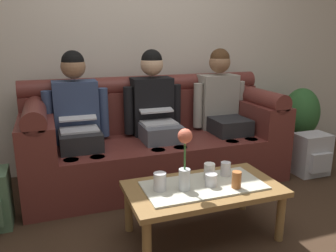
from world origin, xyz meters
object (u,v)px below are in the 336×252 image
(person_middle, at_px, (155,112))
(flower_vase, at_px, (185,157))
(couch, at_px, (155,141))
(person_left, at_px, (78,117))
(cup_near_left, at_px, (211,180))
(potted_plant, at_px, (300,119))
(coffee_table, at_px, (203,192))
(cup_far_left, at_px, (237,180))
(cup_near_right, at_px, (209,171))
(cup_far_center, at_px, (160,182))
(person_right, at_px, (223,106))
(backpack_right, at_px, (312,155))
(cup_far_right, at_px, (226,169))

(person_middle, distance_m, flower_vase, 1.09)
(couch, xyz_separation_m, person_left, (-0.70, -0.00, 0.29))
(person_middle, relative_size, cup_near_left, 15.02)
(couch, distance_m, potted_plant, 1.74)
(coffee_table, height_order, cup_far_left, cup_far_left)
(couch, bearing_deg, cup_near_left, -87.87)
(couch, height_order, person_middle, person_middle)
(cup_near_right, distance_m, potted_plant, 1.97)
(person_middle, bearing_deg, potted_plant, 2.24)
(person_left, bearing_deg, couch, 0.34)
(person_middle, bearing_deg, cup_far_center, -106.20)
(person_right, relative_size, flower_vase, 3.01)
(cup_far_center, bearing_deg, person_right, 45.86)
(person_right, height_order, cup_far_left, person_right)
(person_right, distance_m, coffee_table, 1.31)
(couch, height_order, person_right, person_right)
(person_left, distance_m, cup_near_left, 1.33)
(person_left, distance_m, person_right, 1.40)
(cup_near_left, relative_size, cup_far_center, 0.70)
(person_middle, bearing_deg, flower_vase, -97.84)
(person_left, height_order, person_middle, same)
(couch, relative_size, potted_plant, 3.02)
(person_left, distance_m, potted_plant, 2.46)
(person_left, xyz_separation_m, cup_near_right, (0.78, -0.98, -0.22))
(cup_far_center, bearing_deg, person_middle, 73.80)
(person_middle, distance_m, backpack_right, 1.61)
(cup_near_left, xyz_separation_m, backpack_right, (1.44, 0.64, -0.21))
(flower_vase, distance_m, backpack_right, 1.79)
(backpack_right, bearing_deg, person_left, 168.64)
(cup_near_right, relative_size, cup_far_left, 1.04)
(cup_near_left, height_order, cup_far_left, cup_far_left)
(potted_plant, bearing_deg, person_left, -178.41)
(cup_near_right, height_order, potted_plant, potted_plant)
(person_left, bearing_deg, cup_near_right, -51.73)
(person_left, xyz_separation_m, cup_near_left, (0.74, -1.08, -0.24))
(cup_far_left, distance_m, backpack_right, 1.51)
(cup_near_right, relative_size, backpack_right, 0.28)
(cup_near_right, bearing_deg, backpack_right, 21.32)
(flower_vase, bearing_deg, potted_plant, 31.20)
(person_middle, xyz_separation_m, cup_far_left, (0.18, -1.17, -0.23))
(couch, height_order, cup_near_right, couch)
(cup_near_left, distance_m, cup_far_center, 0.34)
(cup_far_center, bearing_deg, cup_far_left, -15.79)
(coffee_table, distance_m, cup_near_right, 0.15)
(coffee_table, bearing_deg, cup_near_left, -36.30)
(cup_near_left, bearing_deg, cup_far_center, 171.79)
(cup_far_left, relative_size, backpack_right, 0.27)
(cup_far_right, xyz_separation_m, potted_plant, (1.53, 1.03, 0.00))
(backpack_right, bearing_deg, cup_near_left, -155.87)
(cup_near_right, xyz_separation_m, cup_far_left, (0.11, -0.18, -0.00))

